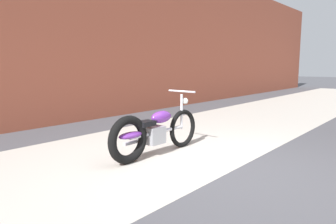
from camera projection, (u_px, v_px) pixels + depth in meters
The scene contains 4 objects.
ground_plane at pixel (234, 170), 4.41m from camera, with size 80.00×80.00×0.00m, color #47474C.
sidewalk_slab at pixel (145, 149), 5.53m from camera, with size 36.00×3.50×0.01m, color #B2ADA3.
brick_building_wall at pixel (39, 23), 7.37m from camera, with size 36.00×0.50×4.91m, color brown.
motorcycle_purple at pixel (151, 132), 5.02m from camera, with size 2.01×0.58×1.03m.
Camera 1 is at (-3.84, -2.03, 1.46)m, focal length 33.57 mm.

